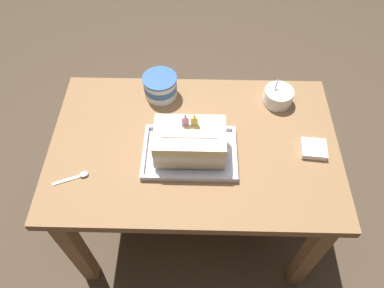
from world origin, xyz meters
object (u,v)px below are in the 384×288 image
Objects in this scene: foil_tray at (190,153)px; ice_cream_tub at (160,86)px; birthday_cake at (190,141)px; bowl_stack at (278,96)px; serving_spoon_near_tray at (80,176)px; napkin_pile at (314,149)px.

ice_cream_tub is at bearing 113.06° from foil_tray.
birthday_cake reaches higher than ice_cream_tub.
bowl_stack is 0.97× the size of serving_spoon_near_tray.
napkin_pile reaches higher than serving_spoon_near_tray.
serving_spoon_near_tray is (-0.72, -0.37, -0.03)m from bowl_stack.
ice_cream_tub is at bearing 113.06° from birthday_cake.
birthday_cake is 0.46m from napkin_pile.
bowl_stack reaches higher than serving_spoon_near_tray.
birthday_cake is 2.07× the size of bowl_stack.
foil_tray is 0.45m from napkin_pile.
foil_tray reaches higher than serving_spoon_near_tray.
bowl_stack is at bearing 37.77° from foil_tray.
bowl_stack is 1.24× the size of napkin_pile.
birthday_cake reaches higher than napkin_pile.
napkin_pile is at bearing 3.32° from foil_tray.
birthday_cake is at bearing -66.94° from ice_cream_tub.
serving_spoon_near_tray is at bearing -122.36° from ice_cream_tub.
serving_spoon_near_tray is 0.84m from napkin_pile.
ice_cream_tub reaches higher than foil_tray.
foil_tray is at bearing 15.18° from serving_spoon_near_tray.
bowl_stack is (0.34, 0.27, 0.02)m from foil_tray.
ice_cream_tub is 1.11× the size of serving_spoon_near_tray.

